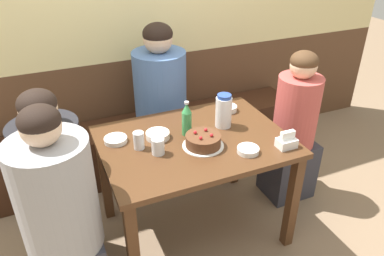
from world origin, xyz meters
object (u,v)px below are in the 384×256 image
water_pitcher (224,111)px  soju_bottle (187,119)px  glass_water_tall (158,146)px  person_pale_blue_shirt (293,133)px  bowl_soup_white (116,140)px  person_grey_tee (62,219)px  glass_tumbler_short (139,140)px  person_dark_striped (161,106)px  person_teal_shirt (57,192)px  bowl_rice_small (158,135)px  bowl_side_dish (248,150)px  birthday_cake (203,141)px  napkin_holder (287,141)px  bench_seat (155,143)px  bowl_sauce_shallow (228,108)px

water_pitcher → soju_bottle: soju_bottle is taller
glass_water_tall → person_pale_blue_shirt: size_ratio=0.08×
bowl_soup_white → person_grey_tee: person_grey_tee is taller
glass_tumbler_short → person_dark_striped: person_dark_striped is taller
glass_water_tall → person_teal_shirt: size_ratio=0.08×
person_pale_blue_shirt → bowl_rice_small: bearing=-0.9°
bowl_rice_small → bowl_side_dish: (0.42, -0.35, -0.00)m
bowl_rice_small → person_teal_shirt: (-0.62, -0.08, -0.17)m
birthday_cake → napkin_holder: bearing=-24.5°
person_dark_striped → person_grey_tee: bearing=-42.3°
soju_bottle → person_grey_tee: (-0.80, -0.32, -0.23)m
birthday_cake → person_teal_shirt: size_ratio=0.21×
napkin_holder → person_grey_tee: (-1.28, 0.04, -0.16)m
bench_seat → person_pale_blue_shirt: person_pale_blue_shirt is taller
person_dark_striped → soju_bottle: bearing=-3.5°
soju_bottle → bowl_side_dish: 0.42m
person_teal_shirt → person_dark_striped: size_ratio=0.93×
napkin_holder → person_teal_shirt: 1.33m
birthday_cake → glass_tumbler_short: (-0.35, 0.13, 0.02)m
bowl_soup_white → bowl_rice_small: (0.24, -0.06, 0.01)m
person_pale_blue_shirt → person_dark_striped: 1.00m
birthday_cake → soju_bottle: soju_bottle is taller
glass_water_tall → bowl_sauce_shallow: bearing=26.9°
soju_bottle → glass_tumbler_short: soju_bottle is taller
birthday_cake → bowl_sauce_shallow: bearing=44.5°
water_pitcher → bowl_rice_small: 0.44m
soju_bottle → person_pale_blue_shirt: 0.89m
bowl_side_dish → glass_water_tall: glass_water_tall is taller
soju_bottle → bowl_sauce_shallow: size_ratio=1.84×
person_grey_tee → water_pitcher: bearing=17.2°
soju_bottle → glass_water_tall: bearing=-150.0°
person_grey_tee → bowl_rice_small: bearing=29.3°
bowl_soup_white → glass_tumbler_short: size_ratio=1.32×
glass_tumbler_short → soju_bottle: bearing=6.7°
water_pitcher → bowl_sauce_shallow: water_pitcher is taller
bench_seat → napkin_holder: bearing=-67.8°
person_pale_blue_shirt → birthday_cake: bearing=12.4°
glass_tumbler_short → person_grey_tee: bearing=-149.8°
soju_bottle → bowl_rice_small: bearing=171.2°
bowl_rice_small → napkin_holder: bearing=-31.0°
bowl_side_dish → person_pale_blue_shirt: bearing=29.5°
bench_seat → soju_bottle: bearing=-91.4°
bench_seat → person_grey_tee: 1.41m
napkin_holder → water_pitcher: bearing=120.8°
bench_seat → person_dark_striped: bearing=-83.3°
person_grey_tee → bowl_sauce_shallow: bearing=22.8°
birthday_cake → bowl_rice_small: birthday_cake is taller
bench_seat → person_teal_shirt: size_ratio=2.13×
birthday_cake → person_pale_blue_shirt: bearing=12.4°
water_pitcher → person_teal_shirt: size_ratio=0.18×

